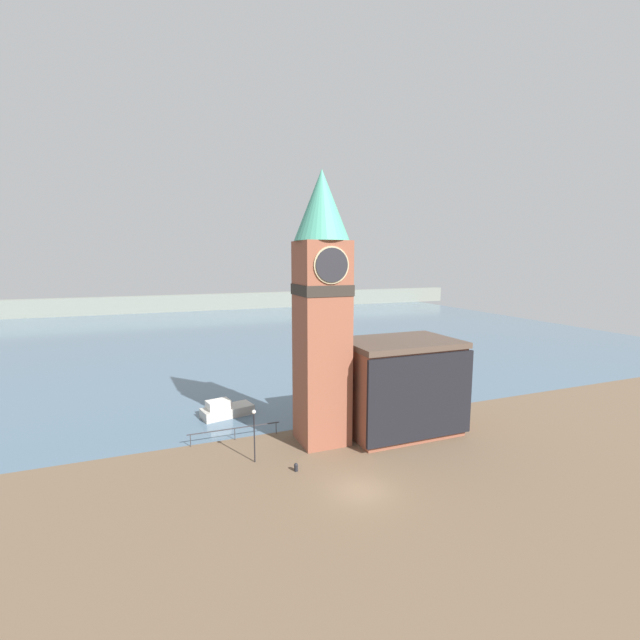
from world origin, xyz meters
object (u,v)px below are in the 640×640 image
object	(u,v)px
clock_tower	(322,302)
pier_building	(400,386)
lamp_post	(254,426)
boat_near	(225,410)
mooring_bollard_near	(296,467)

from	to	relation	value
clock_tower	pier_building	bearing A→B (deg)	-4.39
lamp_post	clock_tower	bearing A→B (deg)	15.78
pier_building	boat_near	bearing A→B (deg)	146.19
mooring_bollard_near	lamp_post	distance (m)	4.45
clock_tower	mooring_bollard_near	bearing A→B (deg)	-131.18
pier_building	lamp_post	size ratio (longest dim) A/B	2.42
pier_building	mooring_bollard_near	size ratio (longest dim) A/B	16.26
mooring_bollard_near	lamp_post	size ratio (longest dim) A/B	0.15
pier_building	boat_near	size ratio (longest dim) A/B	1.89
clock_tower	pier_building	xyz separation A→B (m)	(7.47, -0.57, -7.88)
lamp_post	boat_near	bearing A→B (deg)	92.79
clock_tower	lamp_post	distance (m)	11.34
mooring_bollard_near	lamp_post	world-z (taller)	lamp_post
clock_tower	pier_building	size ratio (longest dim) A/B	2.23
clock_tower	mooring_bollard_near	xyz separation A→B (m)	(-3.81, -4.36, -11.82)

